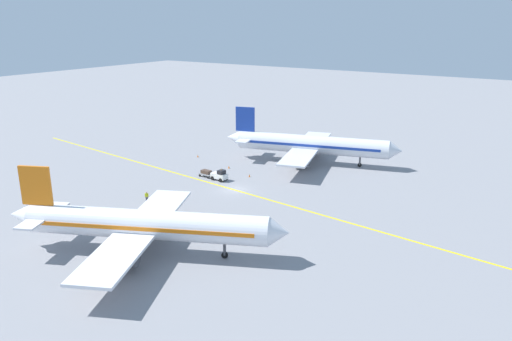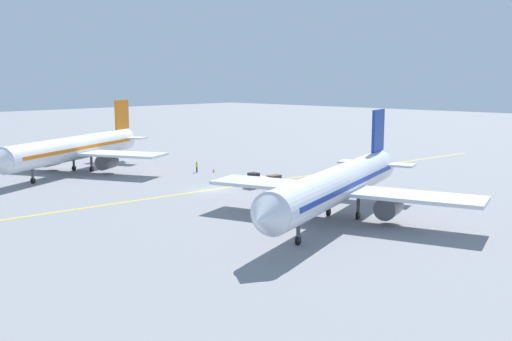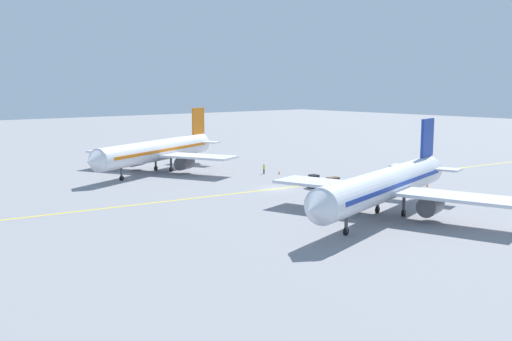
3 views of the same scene
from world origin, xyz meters
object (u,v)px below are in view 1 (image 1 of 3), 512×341
traffic_cone_by_wingtip (249,176)px  traffic_cone_near_nose (198,156)px  ground_crew_worker (147,196)px  baggage_tug_white (220,175)px  airplane_at_gate (310,145)px  baggage_cart_trailing (206,173)px  traffic_cone_far_edge (147,195)px  traffic_cone_mid_apron (229,167)px  airplane_adjacent_stand (143,225)px

traffic_cone_by_wingtip → traffic_cone_near_nose: bearing=-108.1°
ground_crew_worker → baggage_tug_white: bearing=169.1°
airplane_at_gate → baggage_tug_white: 20.87m
baggage_cart_trailing → traffic_cone_far_edge: (13.62, -1.45, -0.49)m
traffic_cone_mid_apron → traffic_cone_far_edge: 20.35m
traffic_cone_near_nose → traffic_cone_by_wingtip: size_ratio=1.00×
traffic_cone_far_edge → traffic_cone_near_nose: bearing=-159.9°
airplane_adjacent_stand → ground_crew_worker: (-13.08, -12.77, -2.80)m
baggage_tug_white → airplane_adjacent_stand: bearing=19.2°
baggage_cart_trailing → traffic_cone_near_nose: baggage_cart_trailing is taller
baggage_cart_trailing → traffic_cone_by_wingtip: 7.93m
airplane_at_gate → airplane_adjacent_stand: (47.25, 1.64, 0.00)m
baggage_cart_trailing → traffic_cone_by_wingtip: (-4.23, 6.70, -0.49)m
airplane_adjacent_stand → traffic_cone_near_nose: bearing=-148.8°
ground_crew_worker → airplane_adjacent_stand: bearing=44.3°
airplane_at_gate → baggage_cart_trailing: 22.16m
airplane_adjacent_stand → traffic_cone_by_wingtip: size_ratio=60.93×
traffic_cone_by_wingtip → traffic_cone_far_edge: size_ratio=1.00×
traffic_cone_near_nose → traffic_cone_by_wingtip: (5.46, 16.68, 0.00)m
traffic_cone_near_nose → traffic_cone_by_wingtip: same height
airplane_at_gate → traffic_cone_near_nose: 23.55m
baggage_tug_white → baggage_cart_trailing: baggage_tug_white is taller
traffic_cone_near_nose → traffic_cone_far_edge: size_ratio=1.00×
baggage_cart_trailing → traffic_cone_far_edge: size_ratio=4.92×
airplane_at_gate → baggage_tug_white: (18.99, -8.20, -2.81)m
traffic_cone_near_nose → airplane_adjacent_stand: bearing=31.2°
traffic_cone_far_edge → traffic_cone_mid_apron: bearing=175.1°
airplane_adjacent_stand → traffic_cone_mid_apron: 37.63m
airplane_adjacent_stand → ground_crew_worker: size_ratio=19.95×
airplane_adjacent_stand → traffic_cone_near_nose: airplane_adjacent_stand is taller
airplane_adjacent_stand → traffic_cone_far_edge: bearing=-135.7°
baggage_cart_trailing → traffic_cone_mid_apron: baggage_cart_trailing is taller
baggage_cart_trailing → traffic_cone_mid_apron: 6.68m
baggage_tug_white → traffic_cone_mid_apron: bearing=-156.5°
traffic_cone_mid_apron → traffic_cone_by_wingtip: 6.86m
airplane_at_gate → traffic_cone_by_wingtip: airplane_at_gate is taller
baggage_tug_white → baggage_cart_trailing: size_ratio=1.15×
airplane_at_gate → traffic_cone_mid_apron: bearing=-42.9°
traffic_cone_near_nose → traffic_cone_far_edge: bearing=20.1°
baggage_cart_trailing → traffic_cone_near_nose: bearing=-134.1°
baggage_cart_trailing → traffic_cone_far_edge: 13.70m
traffic_cone_near_nose → traffic_cone_far_edge: 24.82m
airplane_adjacent_stand → baggage_tug_white: 30.06m
airplane_adjacent_stand → traffic_cone_by_wingtip: bearing=-168.9°
airplane_at_gate → traffic_cone_far_edge: bearing=-21.8°
baggage_tug_white → ground_crew_worker: size_ratio=1.85×
traffic_cone_by_wingtip → traffic_cone_mid_apron: bearing=-110.7°
traffic_cone_by_wingtip → traffic_cone_far_edge: (17.85, -8.14, 0.00)m
traffic_cone_by_wingtip → baggage_tug_white: bearing=-37.1°
baggage_cart_trailing → ground_crew_worker: ground_crew_worker is taller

